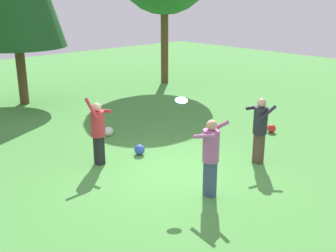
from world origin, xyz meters
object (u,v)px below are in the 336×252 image
ball_red (271,128)px  ball_white (108,131)px  person_thrower (98,128)px  frisbee (181,101)px  person_catcher (211,152)px  ball_blue (140,150)px  person_bystander (260,125)px

ball_red → ball_white: bearing=140.4°
person_thrower → frisbee: (0.70, -2.13, 0.96)m
person_catcher → person_thrower: bearing=12.9°
frisbee → person_catcher: bearing=-89.4°
person_catcher → frisbee: (-0.01, 0.85, 0.91)m
person_catcher → ball_blue: (0.40, 2.78, -0.84)m
person_thrower → ball_blue: 1.37m
person_catcher → frisbee: 1.24m
person_bystander → ball_blue: bearing=-40.7°
person_bystander → frisbee: (-2.21, 0.50, 0.91)m
person_thrower → person_catcher: size_ratio=1.04×
person_thrower → ball_red: bearing=55.3°
ball_blue → person_catcher: bearing=-98.2°
ball_red → person_thrower: bearing=163.6°
person_thrower → ball_red: (5.17, -1.53, -0.79)m
person_thrower → frisbee: size_ratio=4.68×
person_bystander → ball_blue: size_ratio=6.01×
person_bystander → ball_white: 4.56m
person_thrower → person_catcher: bearing=-4.8°
ball_white → ball_blue: size_ratio=1.01×
ball_red → person_bystander: bearing=-154.0°
person_thrower → person_bystander: (2.91, -2.63, 0.05)m
ball_blue → person_thrower: bearing=169.9°
person_thrower → ball_white: 2.26m
frisbee → ball_blue: 2.64m
person_catcher → person_bystander: 2.23m
ball_white → person_thrower: bearing=-131.3°
person_bystander → frisbee: 2.44m
person_catcher → ball_blue: person_catcher is taller
person_bystander → ball_white: person_bystander is taller
person_catcher → ball_blue: 2.93m
frisbee → ball_white: (0.70, 3.72, -1.75)m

